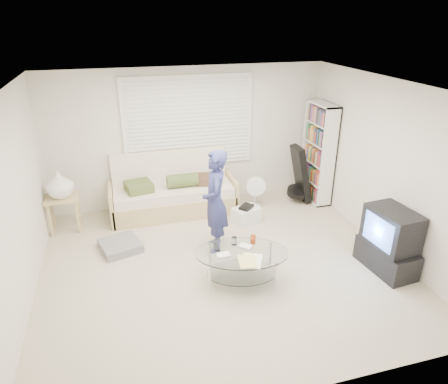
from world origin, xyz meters
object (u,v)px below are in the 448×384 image
object	(u,v)px
bookshelf	(318,153)
tv_unit	(389,241)
coffee_table	(241,258)
futon_sofa	(173,193)

from	to	relation	value
bookshelf	tv_unit	bearing A→B (deg)	-93.00
coffee_table	futon_sofa	bearing A→B (deg)	103.36
bookshelf	tv_unit	world-z (taller)	bookshelf
coffee_table	tv_unit	bearing A→B (deg)	-7.52
tv_unit	coffee_table	distance (m)	2.06
tv_unit	coffee_table	xyz separation A→B (m)	(-2.04, 0.27, -0.08)
bookshelf	coffee_table	xyz separation A→B (m)	(-2.17, -2.12, -0.57)
tv_unit	futon_sofa	bearing A→B (deg)	135.07
futon_sofa	tv_unit	bearing A→B (deg)	-44.93
futon_sofa	coffee_table	world-z (taller)	futon_sofa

